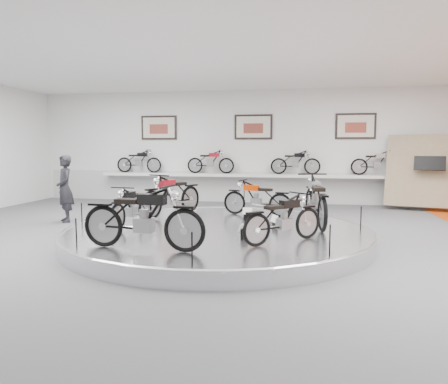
% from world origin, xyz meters
% --- Properties ---
extents(floor, '(16.00, 16.00, 0.00)m').
position_xyz_m(floor, '(0.00, 0.00, 0.00)').
color(floor, '#565659').
rests_on(floor, ground).
extents(ceiling, '(16.00, 16.00, 0.00)m').
position_xyz_m(ceiling, '(0.00, 0.00, 4.00)').
color(ceiling, white).
rests_on(ceiling, wall_back).
extents(wall_back, '(16.00, 0.00, 16.00)m').
position_xyz_m(wall_back, '(0.00, 7.00, 2.00)').
color(wall_back, silver).
rests_on(wall_back, floor).
extents(dado_band, '(15.68, 0.04, 1.10)m').
position_xyz_m(dado_band, '(0.00, 6.98, 0.55)').
color(dado_band, '#BCBCBA').
rests_on(dado_band, floor).
extents(display_platform, '(6.40, 6.40, 0.30)m').
position_xyz_m(display_platform, '(0.00, 0.30, 0.15)').
color(display_platform, silver).
rests_on(display_platform, floor).
extents(platform_rim, '(6.40, 6.40, 0.10)m').
position_xyz_m(platform_rim, '(0.00, 0.30, 0.27)').
color(platform_rim, '#B2B2BA').
rests_on(platform_rim, display_platform).
extents(shelf, '(11.00, 0.55, 0.10)m').
position_xyz_m(shelf, '(0.00, 6.70, 1.00)').
color(shelf, silver).
rests_on(shelf, wall_back).
extents(poster_left, '(1.35, 0.06, 0.88)m').
position_xyz_m(poster_left, '(-3.50, 6.96, 2.70)').
color(poster_left, beige).
rests_on(poster_left, wall_back).
extents(poster_center, '(1.35, 0.06, 0.88)m').
position_xyz_m(poster_center, '(0.00, 6.96, 2.70)').
color(poster_center, beige).
rests_on(poster_center, wall_back).
extents(poster_right, '(1.35, 0.06, 0.88)m').
position_xyz_m(poster_right, '(3.50, 6.96, 2.70)').
color(poster_right, beige).
rests_on(poster_right, wall_back).
extents(display_panel, '(2.56, 1.52, 2.30)m').
position_xyz_m(display_panel, '(5.60, 6.10, 1.25)').
color(display_panel, '#987F64').
rests_on(display_panel, floor).
extents(shelf_bike_a, '(1.22, 0.43, 0.73)m').
position_xyz_m(shelf_bike_a, '(-4.20, 6.70, 1.42)').
color(shelf_bike_a, black).
rests_on(shelf_bike_a, shelf).
extents(shelf_bike_b, '(1.22, 0.43, 0.73)m').
position_xyz_m(shelf_bike_b, '(-1.50, 6.70, 1.42)').
color(shelf_bike_b, maroon).
rests_on(shelf_bike_b, shelf).
extents(shelf_bike_c, '(1.22, 0.43, 0.73)m').
position_xyz_m(shelf_bike_c, '(1.50, 6.70, 1.42)').
color(shelf_bike_c, black).
rests_on(shelf_bike_c, shelf).
extents(shelf_bike_d, '(1.22, 0.43, 0.73)m').
position_xyz_m(shelf_bike_d, '(4.20, 6.70, 1.42)').
color(shelf_bike_d, '#B9B8BD').
rests_on(shelf_bike_d, shelf).
extents(bike_a, '(0.95, 1.97, 1.11)m').
position_xyz_m(bike_a, '(2.04, 1.00, 0.86)').
color(bike_a, '#B9B8BD').
rests_on(bike_a, display_platform).
extents(bike_b, '(1.60, 0.89, 0.89)m').
position_xyz_m(bike_b, '(0.65, 2.11, 0.75)').
color(bike_b, '#C53100').
rests_on(bike_b, display_platform).
extents(bike_c, '(1.32, 1.89, 1.05)m').
position_xyz_m(bike_c, '(-1.42, 1.70, 0.83)').
color(bike_c, maroon).
rests_on(bike_c, display_platform).
extents(bike_d, '(0.70, 1.58, 0.90)m').
position_xyz_m(bike_d, '(-1.81, 0.09, 0.75)').
color(bike_d, black).
rests_on(bike_d, display_platform).
extents(bike_e, '(1.91, 0.82, 1.09)m').
position_xyz_m(bike_e, '(-0.85, -1.80, 0.85)').
color(bike_e, black).
rests_on(bike_e, display_platform).
extents(bike_f, '(1.46, 1.43, 0.89)m').
position_xyz_m(bike_f, '(1.43, -0.85, 0.74)').
color(bike_f, black).
rests_on(bike_f, display_platform).
extents(visitor, '(0.75, 0.77, 1.79)m').
position_xyz_m(visitor, '(-4.48, 2.03, 0.90)').
color(visitor, black).
rests_on(visitor, floor).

